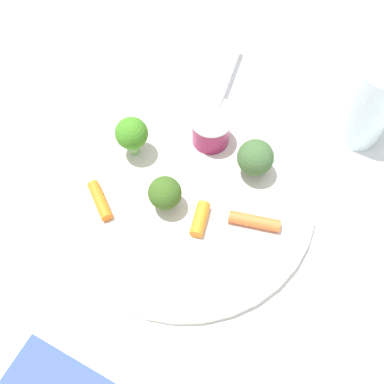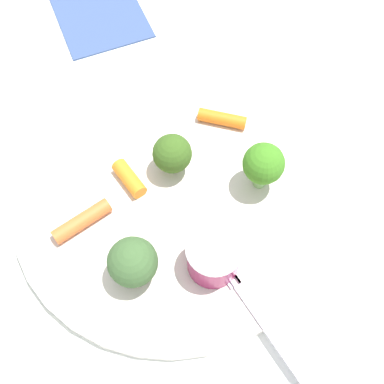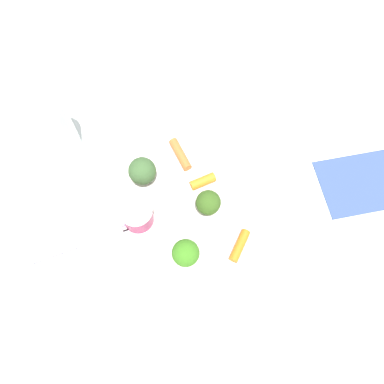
{
  "view_description": "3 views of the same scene",
  "coord_description": "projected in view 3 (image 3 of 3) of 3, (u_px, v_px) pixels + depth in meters",
  "views": [
    {
      "loc": [
        0.25,
        0.08,
        0.46
      ],
      "look_at": [
        0.01,
        0.01,
        0.03
      ],
      "focal_mm": 42.17,
      "sensor_mm": 36.0,
      "label": 1
    },
    {
      "loc": [
        -0.19,
        0.11,
        0.41
      ],
      "look_at": [
        -0.02,
        -0.01,
        0.03
      ],
      "focal_mm": 44.73,
      "sensor_mm": 36.0,
      "label": 2
    },
    {
      "loc": [
        -0.09,
        -0.21,
        0.57
      ],
      "look_at": [
        0.01,
        0.01,
        0.03
      ],
      "focal_mm": 36.99,
      "sensor_mm": 36.0,
      "label": 3
    }
  ],
  "objects": [
    {
      "name": "drinking_glass",
      "position": [
        54.0,
        129.0,
        0.61
      ],
      "size": [
        0.06,
        0.06,
        0.11
      ],
      "primitive_type": "cylinder",
      "color": "silver",
      "rests_on": "ground_plane"
    },
    {
      "name": "broccoli_floret_2",
      "position": [
        142.0,
        171.0,
        0.59
      ],
      "size": [
        0.04,
        0.04,
        0.05
      ],
      "color": "#88BC6D",
      "rests_on": "plate"
    },
    {
      "name": "fork",
      "position": [
        87.0,
        242.0,
        0.58
      ],
      "size": [
        0.17,
        0.02,
        0.0
      ],
      "color": "#BBAEC7",
      "rests_on": "plate"
    },
    {
      "name": "broccoli_floret_1",
      "position": [
        186.0,
        253.0,
        0.54
      ],
      "size": [
        0.04,
        0.04,
        0.06
      ],
      "color": "#89C470",
      "rests_on": "plate"
    },
    {
      "name": "broccoli_floret_0",
      "position": [
        208.0,
        203.0,
        0.58
      ],
      "size": [
        0.04,
        0.04,
        0.05
      ],
      "color": "#99C46D",
      "rests_on": "plate"
    },
    {
      "name": "carrot_stick_1",
      "position": [
        240.0,
        246.0,
        0.57
      ],
      "size": [
        0.05,
        0.04,
        0.01
      ],
      "primitive_type": "cylinder",
      "rotation": [
        1.57,
        0.0,
        2.28
      ],
      "color": "orange",
      "rests_on": "plate"
    },
    {
      "name": "plate",
      "position": [
        190.0,
        207.0,
        0.61
      ],
      "size": [
        0.3,
        0.3,
        0.01
      ],
      "primitive_type": "cylinder",
      "color": "silver",
      "rests_on": "ground_plane"
    },
    {
      "name": "ground_plane",
      "position": [
        190.0,
        208.0,
        0.61
      ],
      "size": [
        2.4,
        2.4,
        0.0
      ],
      "primitive_type": "plane",
      "color": "white"
    },
    {
      "name": "carrot_stick_0",
      "position": [
        203.0,
        181.0,
        0.61
      ],
      "size": [
        0.04,
        0.02,
        0.01
      ],
      "primitive_type": "cylinder",
      "rotation": [
        1.57,
        0.0,
        1.59
      ],
      "color": "orange",
      "rests_on": "plate"
    },
    {
      "name": "carrot_stick_2",
      "position": [
        180.0,
        154.0,
        0.63
      ],
      "size": [
        0.02,
        0.06,
        0.01
      ],
      "primitive_type": "cylinder",
      "rotation": [
        1.57,
        0.0,
        3.18
      ],
      "color": "orange",
      "rests_on": "plate"
    },
    {
      "name": "sauce_cup",
      "position": [
        137.0,
        215.0,
        0.58
      ],
      "size": [
        0.05,
        0.05,
        0.04
      ],
      "color": "#8D1E4B",
      "rests_on": "plate"
    },
    {
      "name": "napkin",
      "position": [
        365.0,
        182.0,
        0.63
      ],
      "size": [
        0.16,
        0.13,
        0.0
      ],
      "primitive_type": "cube",
      "rotation": [
        0.0,
        0.0,
        -0.22
      ],
      "color": "#3B5183",
      "rests_on": "ground_plane"
    }
  ]
}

